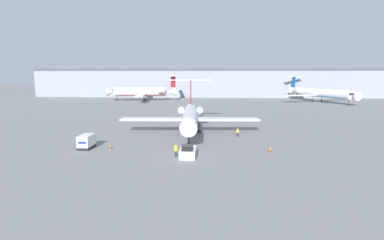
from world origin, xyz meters
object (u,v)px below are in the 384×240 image
at_px(traffic_cone_left, 110,146).
at_px(worker_near_tug, 176,150).
at_px(pushback_tug, 188,152).
at_px(traffic_cone_right, 270,149).
at_px(luggage_cart, 86,142).
at_px(worker_by_wing, 238,132).
at_px(airplane_parked_far_right, 320,93).
at_px(airplane_parked_far_left, 142,92).
at_px(airplane_main, 190,116).

bearing_deg(traffic_cone_left, worker_near_tug, -22.82).
distance_m(pushback_tug, traffic_cone_right, 13.21).
distance_m(luggage_cart, worker_by_wing, 27.36).
height_order(pushback_tug, traffic_cone_right, pushback_tug).
bearing_deg(worker_near_tug, traffic_cone_left, 157.18).
xyz_separation_m(worker_by_wing, traffic_cone_left, (-21.46, -10.16, -0.55)).
height_order(traffic_cone_left, airplane_parked_far_right, airplane_parked_far_right).
bearing_deg(airplane_parked_far_left, traffic_cone_left, -80.32).
bearing_deg(traffic_cone_left, airplane_parked_far_left, 99.68).
xyz_separation_m(pushback_tug, airplane_parked_far_left, (-28.02, 92.16, 3.31)).
distance_m(traffic_cone_left, airplane_parked_far_left, 89.21).
relative_size(luggage_cart, traffic_cone_left, 5.12).
bearing_deg(luggage_cart, airplane_parked_far_left, 97.28).
distance_m(luggage_cart, worker_near_tug, 15.55).
distance_m(airplane_main, luggage_cart, 21.11).
distance_m(traffic_cone_right, airplane_parked_far_right, 94.65).
bearing_deg(airplane_main, airplane_parked_far_left, 109.93).
bearing_deg(airplane_parked_far_left, worker_near_tug, -74.15).
bearing_deg(traffic_cone_left, traffic_cone_right, -0.96).
relative_size(worker_by_wing, airplane_parked_far_left, 0.05).
relative_size(traffic_cone_left, airplane_parked_far_right, 0.02).
bearing_deg(airplane_main, worker_by_wing, -18.05).
height_order(worker_near_tug, worker_by_wing, worker_near_tug).
distance_m(traffic_cone_right, airplane_parked_far_left, 97.27).
bearing_deg(luggage_cart, traffic_cone_left, 9.46).
bearing_deg(airplane_main, worker_near_tug, -92.48).
relative_size(luggage_cart, worker_near_tug, 1.82).
bearing_deg(worker_by_wing, airplane_main, 161.95).
height_order(airplane_parked_far_left, airplane_parked_far_right, airplane_parked_far_left).
xyz_separation_m(pushback_tug, traffic_cone_left, (-13.02, 4.29, -0.38)).
xyz_separation_m(pushback_tug, luggage_cart, (-16.71, 3.68, 0.41)).
relative_size(traffic_cone_right, airplane_parked_far_left, 0.02).
bearing_deg(luggage_cart, airplane_parked_far_right, 52.44).
bearing_deg(airplane_parked_far_right, luggage_cart, -127.56).
distance_m(worker_near_tug, worker_by_wing, 18.05).
bearing_deg(traffic_cone_left, worker_by_wing, 25.35).
distance_m(worker_by_wing, airplane_parked_far_left, 85.89).
xyz_separation_m(luggage_cart, traffic_cone_right, (29.34, 0.19, -0.73)).
distance_m(pushback_tug, worker_by_wing, 16.74).
xyz_separation_m(worker_by_wing, airplane_parked_far_right, (41.75, 76.22, 3.03)).
relative_size(worker_near_tug, worker_by_wing, 1.13).
xyz_separation_m(worker_by_wing, traffic_cone_right, (4.20, -10.59, -0.49)).
bearing_deg(worker_by_wing, traffic_cone_left, -154.65).
height_order(worker_near_tug, airplane_parked_far_left, airplane_parked_far_left).
xyz_separation_m(pushback_tug, traffic_cone_right, (12.63, 3.86, -0.32)).
relative_size(airplane_main, luggage_cart, 8.24).
distance_m(pushback_tug, luggage_cart, 17.11).
xyz_separation_m(airplane_main, traffic_cone_right, (13.57, -13.65, -3.15)).
bearing_deg(traffic_cone_right, luggage_cart, -179.64).
bearing_deg(pushback_tug, airplane_main, 93.08).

